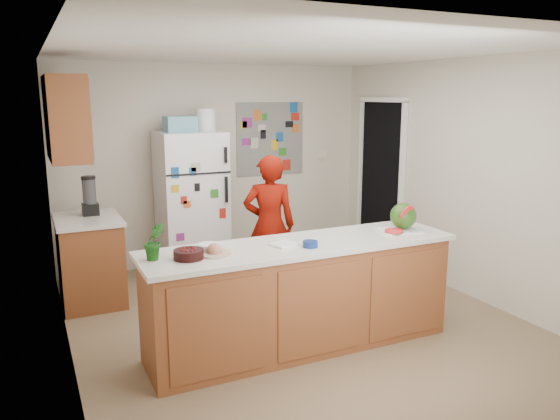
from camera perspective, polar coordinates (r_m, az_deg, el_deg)
name	(u,v)px	position (r m, az deg, el deg)	size (l,w,h in m)	color
floor	(295,322)	(5.33, 1.60, -11.59)	(4.00, 4.50, 0.02)	brown
wall_back	(216,164)	(7.04, -6.68, 4.76)	(4.00, 0.02, 2.50)	beige
wall_left	(59,212)	(4.45, -22.08, -0.20)	(0.02, 4.50, 2.50)	beige
wall_right	(464,178)	(6.13, 18.71, 3.16)	(0.02, 4.50, 2.50)	beige
ceiling	(297,49)	(4.91, 1.77, 16.51)	(4.00, 4.50, 0.02)	white
doorway	(381,181)	(7.25, 10.54, 3.02)	(0.03, 0.85, 2.04)	black
peninsula_base	(301,298)	(4.67, 2.21, -9.15)	(2.60, 0.62, 0.88)	brown
peninsula_top	(301,245)	(4.52, 2.25, -3.70)	(2.68, 0.70, 0.04)	silver
side_counter_base	(90,262)	(5.98, -19.20, -5.15)	(0.60, 0.80, 0.86)	brown
side_counter_top	(87,220)	(5.87, -19.50, -0.94)	(0.64, 0.84, 0.04)	silver
upper_cabinets	(66,118)	(5.68, -21.48, 8.92)	(0.35, 1.00, 0.80)	brown
refrigerator	(191,203)	(6.61, -9.24, 0.71)	(0.75, 0.70, 1.70)	silver
fridge_top_bin	(180,124)	(6.47, -10.38, 8.83)	(0.35, 0.28, 0.18)	#5999B2
photo_collage	(270,139)	(7.26, -1.02, 7.44)	(0.95, 0.01, 0.95)	slate
person	(269,226)	(5.80, -1.13, -1.65)	(0.55, 0.36, 1.52)	#760D04
blender_appliance	(90,197)	(5.95, -19.28, 1.30)	(0.13, 0.13, 0.38)	black
cutting_board	(399,230)	(5.01, 12.29, -2.10)	(0.36, 0.27, 0.01)	white
watermelon	(403,216)	(5.04, 12.76, -0.60)	(0.24, 0.24, 0.24)	#2C5C19
watermelon_slice	(394,231)	(4.92, 11.81, -2.15)	(0.15, 0.15, 0.02)	red
cherry_bowl	(189,254)	(4.13, -9.53, -4.58)	(0.23, 0.23, 0.07)	black
white_bowl	(208,248)	(4.31, -7.50, -3.91)	(0.17, 0.17, 0.06)	silver
cobalt_bowl	(310,244)	(4.39, 3.17, -3.57)	(0.12, 0.12, 0.05)	navy
plate	(214,254)	(4.22, -6.86, -4.54)	(0.26, 0.26, 0.02)	beige
paper_towel	(284,244)	(4.43, 0.38, -3.63)	(0.19, 0.17, 0.02)	silver
keys	(399,234)	(4.90, 12.36, -2.42)	(0.09, 0.04, 0.01)	gray
potted_plant	(154,241)	(4.13, -13.02, -3.19)	(0.16, 0.13, 0.28)	#11400F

